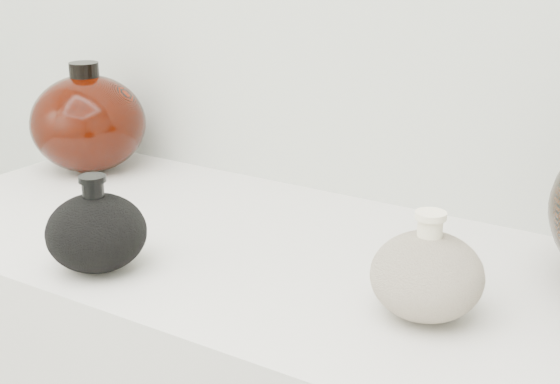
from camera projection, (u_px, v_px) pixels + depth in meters
The scene contains 3 objects.
black_gourd_vase at pixel (96, 232), 0.97m from camera, with size 0.16×0.16×0.12m.
cream_gourd_vase at pixel (427, 275), 0.85m from camera, with size 0.14×0.14×0.12m.
left_round_pot at pixel (88, 123), 1.36m from camera, with size 0.24×0.24×0.19m.
Camera 1 is at (0.51, 0.14, 1.31)m, focal length 50.00 mm.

